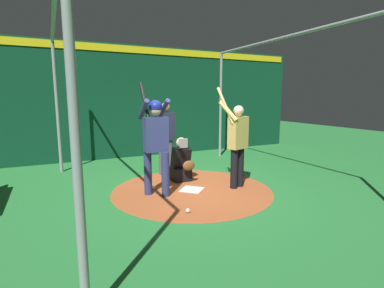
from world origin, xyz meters
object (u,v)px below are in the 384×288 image
(batter, at_px, (156,138))
(baseball_1, at_px, (153,188))
(umpire, at_px, (166,134))
(catcher, at_px, (181,164))
(home_plate, at_px, (192,189))
(baseball_0, at_px, (188,211))
(visitor, at_px, (237,141))

(batter, distance_m, baseball_1, 1.12)
(batter, bearing_deg, umpire, 152.41)
(catcher, bearing_deg, baseball_1, -66.00)
(catcher, relative_size, umpire, 0.57)
(home_plate, relative_size, baseball_0, 5.68)
(catcher, height_order, umpire, umpire)
(home_plate, distance_m, baseball_0, 1.20)
(baseball_0, height_order, baseball_1, same)
(home_plate, height_order, visitor, visitor)
(home_plate, bearing_deg, baseball_1, -117.32)
(catcher, xyz_separation_m, visitor, (0.93, 0.85, 0.60))
(baseball_1, bearing_deg, umpire, 147.03)
(baseball_1, bearing_deg, batter, -7.62)
(umpire, bearing_deg, batter, -27.59)
(catcher, relative_size, baseball_1, 13.36)
(catcher, bearing_deg, baseball_0, -20.40)
(baseball_0, bearing_deg, home_plate, 151.09)
(visitor, bearing_deg, batter, -116.05)
(home_plate, distance_m, visitor, 1.36)
(home_plate, xyz_separation_m, visitor, (0.22, 0.92, 0.98))
(catcher, distance_m, visitor, 1.40)
(home_plate, distance_m, batter, 1.33)
(home_plate, xyz_separation_m, umpire, (-1.40, -0.03, 0.97))
(baseball_0, relative_size, baseball_1, 1.00)
(catcher, distance_m, baseball_1, 0.92)
(umpire, distance_m, baseball_0, 2.68)
(batter, distance_m, baseball_0, 1.52)
(home_plate, distance_m, umpire, 1.70)
(visitor, distance_m, baseball_0, 1.96)
(catcher, bearing_deg, visitor, 42.45)
(batter, xyz_separation_m, visitor, (0.25, 1.67, -0.12))
(umpire, distance_m, baseball_1, 1.55)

